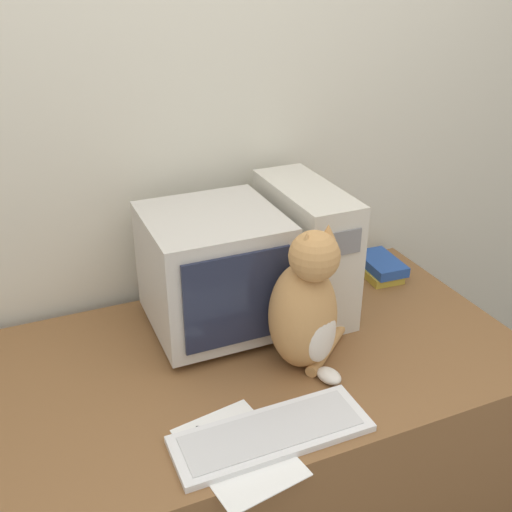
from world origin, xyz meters
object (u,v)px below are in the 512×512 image
object	(u,v)px
computer_tower	(304,248)
book_stack	(380,267)
cat	(306,308)
pen	(228,428)
keyboard	(272,433)
crt_monitor	(214,271)

from	to	relation	value
computer_tower	book_stack	bearing A→B (deg)	10.60
computer_tower	book_stack	size ratio (longest dim) A/B	2.18
cat	book_stack	xyz separation A→B (m)	(0.49, 0.36, -0.15)
computer_tower	pen	world-z (taller)	computer_tower
book_stack	pen	world-z (taller)	book_stack
keyboard	pen	size ratio (longest dim) A/B	3.26
crt_monitor	computer_tower	xyz separation A→B (m)	(0.31, 0.02, 0.01)
crt_monitor	keyboard	xyz separation A→B (m)	(-0.04, -0.50, -0.18)
book_stack	pen	bearing A→B (deg)	-146.36
crt_monitor	pen	xyz separation A→B (m)	(-0.13, -0.44, -0.19)
keyboard	cat	world-z (taller)	cat
book_stack	computer_tower	bearing A→B (deg)	-169.40
computer_tower	book_stack	distance (m)	0.39
crt_monitor	keyboard	distance (m)	0.54
book_stack	crt_monitor	bearing A→B (deg)	-173.02
crt_monitor	pen	size ratio (longest dim) A/B	2.65
crt_monitor	book_stack	xyz separation A→B (m)	(0.65, 0.08, -0.16)
pen	keyboard	bearing A→B (deg)	-37.01
keyboard	book_stack	world-z (taller)	book_stack
cat	pen	xyz separation A→B (m)	(-0.29, -0.16, -0.18)
computer_tower	pen	bearing A→B (deg)	-133.81
crt_monitor	cat	xyz separation A→B (m)	(0.16, -0.28, -0.01)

